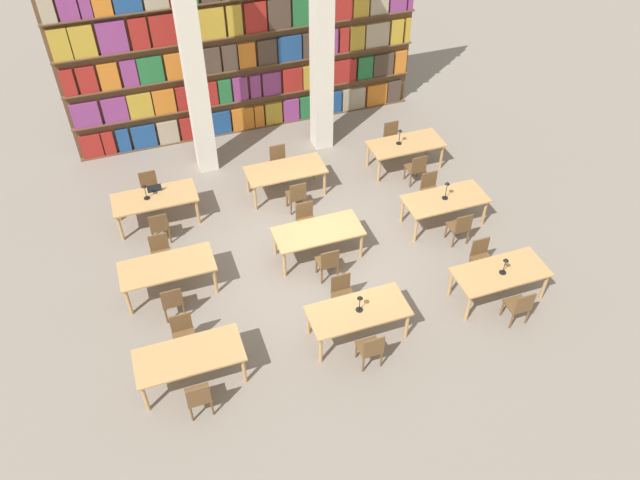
{
  "coord_description": "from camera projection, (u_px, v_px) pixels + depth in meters",
  "views": [
    {
      "loc": [
        -3.22,
        -9.4,
        9.58
      ],
      "look_at": [
        0.0,
        -0.23,
        0.66
      ],
      "focal_mm": 35.0,
      "sensor_mm": 36.0,
      "label": 1
    }
  ],
  "objects": [
    {
      "name": "reading_table_4",
      "position": [
        318.0,
        233.0,
        13.36
      ],
      "size": [
        1.9,
        0.88,
        0.73
      ],
      "color": "tan",
      "rests_on": "ground_plane"
    },
    {
      "name": "desk_lamp_4",
      "position": [
        400.0,
        134.0,
        15.54
      ],
      "size": [
        0.14,
        0.14,
        0.43
      ],
      "color": "black",
      "rests_on": "reading_table_8"
    },
    {
      "name": "chair_6",
      "position": [
        172.0,
        301.0,
        12.18
      ],
      "size": [
        0.42,
        0.4,
        0.87
      ],
      "color": "brown",
      "rests_on": "ground_plane"
    },
    {
      "name": "chair_2",
      "position": [
        371.0,
        348.0,
        11.32
      ],
      "size": [
        0.42,
        0.4,
        0.87
      ],
      "color": "brown",
      "rests_on": "ground_plane"
    },
    {
      "name": "chair_0",
      "position": [
        199.0,
        397.0,
        10.57
      ],
      "size": [
        0.42,
        0.4,
        0.87
      ],
      "color": "brown",
      "rests_on": "ground_plane"
    },
    {
      "name": "reading_table_2",
      "position": [
        500.0,
        274.0,
        12.46
      ],
      "size": [
        1.9,
        0.88,
        0.73
      ],
      "color": "tan",
      "rests_on": "ground_plane"
    },
    {
      "name": "chair_15",
      "position": [
        279.0,
        161.0,
        15.63
      ],
      "size": [
        0.42,
        0.4,
        0.87
      ],
      "rotation": [
        0.0,
        0.0,
        3.14
      ],
      "color": "brown",
      "rests_on": "ground_plane"
    },
    {
      "name": "ground_plane",
      "position": [
        317.0,
        255.0,
        13.8
      ],
      "size": [
        40.0,
        40.0,
        0.0
      ],
      "primitive_type": "plane",
      "color": "gray"
    },
    {
      "name": "chair_10",
      "position": [
        460.0,
        227.0,
        13.79
      ],
      "size": [
        0.42,
        0.4,
        0.87
      ],
      "color": "brown",
      "rests_on": "ground_plane"
    },
    {
      "name": "desk_lamp_3",
      "position": [
        145.0,
        189.0,
        13.93
      ],
      "size": [
        0.14,
        0.14,
        0.39
      ],
      "color": "black",
      "rests_on": "reading_table_6"
    },
    {
      "name": "chair_4",
      "position": [
        519.0,
        306.0,
        12.09
      ],
      "size": [
        0.42,
        0.4,
        0.87
      ],
      "color": "brown",
      "rests_on": "ground_plane"
    },
    {
      "name": "chair_7",
      "position": [
        161.0,
        252.0,
        13.19
      ],
      "size": [
        0.42,
        0.4,
        0.87
      ],
      "rotation": [
        0.0,
        0.0,
        3.14
      ],
      "color": "brown",
      "rests_on": "ground_plane"
    },
    {
      "name": "chair_3",
      "position": [
        343.0,
        293.0,
        12.33
      ],
      "size": [
        0.42,
        0.4,
        0.87
      ],
      "rotation": [
        0.0,
        0.0,
        3.14
      ],
      "color": "brown",
      "rests_on": "ground_plane"
    },
    {
      "name": "reading_table_8",
      "position": [
        406.0,
        146.0,
        15.81
      ],
      "size": [
        1.9,
        0.88,
        0.73
      ],
      "color": "tan",
      "rests_on": "ground_plane"
    },
    {
      "name": "bookshelf_bank",
      "position": [
        245.0,
        36.0,
        15.84
      ],
      "size": [
        9.4,
        0.35,
        5.5
      ],
      "color": "brown",
      "rests_on": "ground_plane"
    },
    {
      "name": "pillar_left",
      "position": [
        192.0,
        59.0,
        14.25
      ],
      "size": [
        0.48,
        0.48,
        6.0
      ],
      "color": "silver",
      "rests_on": "ground_plane"
    },
    {
      "name": "reading_table_5",
      "position": [
        445.0,
        201.0,
        14.17
      ],
      "size": [
        1.9,
        0.88,
        0.73
      ],
      "color": "tan",
      "rests_on": "ground_plane"
    },
    {
      "name": "desk_lamp_1",
      "position": [
        505.0,
        263.0,
        12.19
      ],
      "size": [
        0.14,
        0.14,
        0.4
      ],
      "color": "black",
      "rests_on": "reading_table_2"
    },
    {
      "name": "chair_12",
      "position": [
        159.0,
        226.0,
        13.81
      ],
      "size": [
        0.42,
        0.4,
        0.87
      ],
      "color": "brown",
      "rests_on": "ground_plane"
    },
    {
      "name": "reading_table_1",
      "position": [
        358.0,
        313.0,
        11.71
      ],
      "size": [
        1.9,
        0.88,
        0.73
      ],
      "color": "tan",
      "rests_on": "ground_plane"
    },
    {
      "name": "reading_table_0",
      "position": [
        189.0,
        358.0,
        10.95
      ],
      "size": [
        1.9,
        0.88,
        0.73
      ],
      "color": "tan",
      "rests_on": "ground_plane"
    },
    {
      "name": "chair_13",
      "position": [
        150.0,
        188.0,
        14.82
      ],
      "size": [
        0.42,
        0.4,
        0.87
      ],
      "rotation": [
        0.0,
        0.0,
        3.14
      ],
      "color": "brown",
      "rests_on": "ground_plane"
    },
    {
      "name": "desk_lamp_2",
      "position": [
        447.0,
        187.0,
        13.9
      ],
      "size": [
        0.14,
        0.14,
        0.47
      ],
      "color": "black",
      "rests_on": "reading_table_5"
    },
    {
      "name": "reading_table_6",
      "position": [
        155.0,
        200.0,
        14.2
      ],
      "size": [
        1.9,
        0.88,
        0.73
      ],
      "color": "tan",
      "rests_on": "ground_plane"
    },
    {
      "name": "laptop",
      "position": [
        154.0,
        189.0,
        14.3
      ],
      "size": [
        0.32,
        0.22,
        0.21
      ],
      "rotation": [
        0.0,
        0.0,
        3.14
      ],
      "color": "silver",
      "rests_on": "reading_table_6"
    },
    {
      "name": "chair_16",
      "position": [
        416.0,
        168.0,
        15.42
      ],
      "size": [
        0.42,
        0.4,
        0.87
      ],
      "color": "brown",
      "rests_on": "ground_plane"
    },
    {
      "name": "chair_5",
      "position": [
        481.0,
        257.0,
        13.09
      ],
      "size": [
        0.42,
        0.4,
        0.87
      ],
      "rotation": [
        0.0,
        0.0,
        3.14
      ],
      "color": "brown",
      "rests_on": "ground_plane"
    },
    {
      "name": "desk_lamp_0",
      "position": [
        360.0,
        301.0,
        11.48
      ],
      "size": [
        0.14,
        0.14,
        0.39
      ],
      "color": "black",
      "rests_on": "reading_table_1"
    },
    {
      "name": "chair_14",
      "position": [
        297.0,
        195.0,
        14.62
      ],
      "size": [
        0.42,
        0.4,
        0.87
      ],
      "color": "brown",
      "rests_on": "ground_plane"
    },
    {
      "name": "chair_1",
      "position": [
        184.0,
        334.0,
        11.58
      ],
      "size": [
        0.42,
        0.4,
        0.87
      ],
      "rotation": [
        0.0,
        0.0,
        3.14
      ],
      "color": "brown",
      "rests_on": "ground_plane"
    },
    {
      "name": "chair_17",
      "position": [
        392.0,
        137.0,
        16.43
      ],
      "size": [
        0.42,
        0.4,
        0.87
      ],
      "rotation": [
        0.0,
        0.0,
        3.14
      ],
      "color": "brown",
      "rests_on": "ground_plane"
    },
    {
      "name": "reading_table_3",
      "position": [
        167.0,
        269.0,
        12.57
      ],
      "size": [
        1.9,
        0.88,
        0.73
      ],
      "color": "tan",
      "rests_on": "ground_plane"
    },
    {
      "name": "pillar_center",
      "position": [
        322.0,
        39.0,
        15.02
      ],
      "size": [
        0.48,
        0.48,
        6.0
      ],
      "color": "silver",
      "rests_on": "ground_plane"
    },
    {
      "name": "reading_table_7",
      "position": [
        286.0,
        172.0,
        14.99
      ],
      "size": [
        1.9,
        0.88,
        0.73
      ],
      "color": "tan",
      "rests_on": "ground_plane"
    },
    {
      "name": "chair_9",
      "position": [
        306.0,
        219.0,
        13.98
      ],
      "size": [
        0.42,
        0.4,
        0.87
      ],
      "rotation": [
        0.0,
        0.0,
        3.14
      ],
      "color": "brown",
      "rests_on": "ground_plane"
    },
    {
      "name": "chair_8",
      "position": [
        328.0,
        262.0,
        12.97
      ],
      "size": [
        0.42,
        0.4,
        0.87
      ],
      "color": "brown",
      "rests_on": "ground_plane"
    },
    {
      "name": "chair_11",
      "position": [
        430.0,
        189.0,
        14.8
      ],
      "size": [
        0.42,
        0.4,
        0.87
      ],
      "rotation": [
        0.0,
        0.0,
        3.14
      ],
      "color": "brown",
      "rests_on": "ground_plane"
    }
  ]
}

